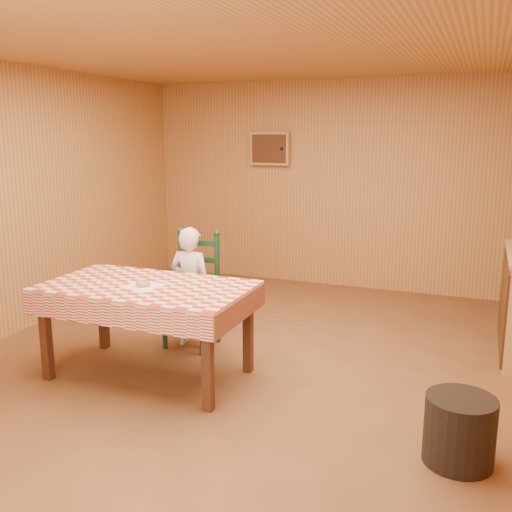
{
  "coord_description": "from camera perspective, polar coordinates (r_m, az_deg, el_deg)",
  "views": [
    {
      "loc": [
        1.72,
        -4.09,
        1.96
      ],
      "look_at": [
        0.0,
        0.2,
        0.95
      ],
      "focal_mm": 40.0,
      "sensor_mm": 36.0,
      "label": 1
    }
  ],
  "objects": [
    {
      "name": "seated_child",
      "position": [
        5.28,
        -6.54,
        -3.12
      ],
      "size": [
        0.41,
        0.27,
        1.12
      ],
      "primitive_type": "imported",
      "rotation": [
        0.0,
        0.0,
        3.14
      ],
      "color": "silver",
      "rests_on": "ground"
    },
    {
      "name": "napkin",
      "position": [
        4.58,
        -11.22,
        -2.97
      ],
      "size": [
        0.29,
        0.29,
        0.0
      ],
      "primitive_type": "cube",
      "rotation": [
        0.0,
        0.0,
        -0.12
      ],
      "color": "white",
      "rests_on": "dining_table"
    },
    {
      "name": "ladder_chair",
      "position": [
        5.34,
        -6.23,
        -3.58
      ],
      "size": [
        0.44,
        0.4,
        1.08
      ],
      "color": "black",
      "rests_on": "ground"
    },
    {
      "name": "cabin_walls",
      "position": [
        4.94,
        1.43,
        10.75
      ],
      "size": [
        5.1,
        6.05,
        2.65
      ],
      "color": "#B67C41",
      "rests_on": "ground"
    },
    {
      "name": "ground",
      "position": [
        4.85,
        -0.9,
        -11.51
      ],
      "size": [
        6.0,
        6.0,
        0.0
      ],
      "primitive_type": "plane",
      "color": "brown",
      "rests_on": "ground"
    },
    {
      "name": "storage_bin",
      "position": [
        3.77,
        19.67,
        -16.08
      ],
      "size": [
        0.5,
        0.5,
        0.42
      ],
      "primitive_type": "cylinder",
      "rotation": [
        0.0,
        0.0,
        0.21
      ],
      "color": "black",
      "rests_on": "ground"
    },
    {
      "name": "dining_table",
      "position": [
        4.64,
        -10.85,
        -3.82
      ],
      "size": [
        1.66,
        0.96,
        0.77
      ],
      "color": "#492513",
      "rests_on": "ground"
    },
    {
      "name": "donut",
      "position": [
        4.57,
        -11.23,
        -2.71
      ],
      "size": [
        0.14,
        0.14,
        0.04
      ],
      "primitive_type": "torus",
      "rotation": [
        0.0,
        0.0,
        0.17
      ],
      "color": "#C78F47",
      "rests_on": "napkin"
    }
  ]
}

